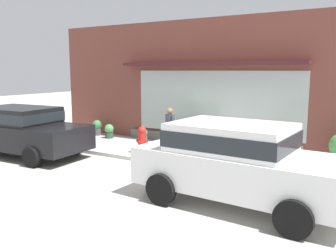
{
  "coord_description": "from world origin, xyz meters",
  "views": [
    {
      "loc": [
        5.6,
        -9.05,
        2.79
      ],
      "look_at": [
        -0.6,
        1.2,
        0.93
      ],
      "focal_mm": 38.53,
      "sensor_mm": 36.0,
      "label": 1
    }
  ],
  "objects_px": {
    "potted_plant_window_right": "(169,137)",
    "potted_plant_window_center": "(109,131)",
    "parked_car_white": "(237,159)",
    "potted_plant_trailing_edge": "(144,135)",
    "potted_plant_low_front": "(278,146)",
    "pedestrian_with_handbag": "(170,128)",
    "potted_plant_near_hydrant": "(97,127)",
    "potted_plant_window_left": "(190,132)",
    "parked_car_black": "(21,128)",
    "fire_hydrant": "(142,140)"
  },
  "relations": [
    {
      "from": "fire_hydrant",
      "to": "potted_plant_low_front",
      "type": "distance_m",
      "value": 4.5
    },
    {
      "from": "parked_car_white",
      "to": "potted_plant_window_center",
      "type": "bearing_deg",
      "value": 151.65
    },
    {
      "from": "parked_car_black",
      "to": "potted_plant_window_center",
      "type": "bearing_deg",
      "value": 79.82
    },
    {
      "from": "potted_plant_window_right",
      "to": "potted_plant_window_center",
      "type": "distance_m",
      "value": 2.91
    },
    {
      "from": "potted_plant_window_center",
      "to": "potted_plant_near_hydrant",
      "type": "bearing_deg",
      "value": 163.12
    },
    {
      "from": "potted_plant_window_left",
      "to": "potted_plant_near_hydrant",
      "type": "relative_size",
      "value": 1.58
    },
    {
      "from": "potted_plant_trailing_edge",
      "to": "potted_plant_low_front",
      "type": "xyz_separation_m",
      "value": [
        5.12,
        0.35,
        0.07
      ]
    },
    {
      "from": "potted_plant_window_center",
      "to": "potted_plant_near_hydrant",
      "type": "height_order",
      "value": "potted_plant_near_hydrant"
    },
    {
      "from": "potted_plant_trailing_edge",
      "to": "potted_plant_window_center",
      "type": "height_order",
      "value": "potted_plant_window_center"
    },
    {
      "from": "fire_hydrant",
      "to": "parked_car_white",
      "type": "distance_m",
      "value": 5.23
    },
    {
      "from": "fire_hydrant",
      "to": "potted_plant_trailing_edge",
      "type": "height_order",
      "value": "fire_hydrant"
    },
    {
      "from": "potted_plant_window_right",
      "to": "potted_plant_near_hydrant",
      "type": "bearing_deg",
      "value": 175.57
    },
    {
      "from": "potted_plant_window_right",
      "to": "parked_car_black",
      "type": "bearing_deg",
      "value": -131.34
    },
    {
      "from": "potted_plant_window_center",
      "to": "potted_plant_window_left",
      "type": "bearing_deg",
      "value": 0.4
    },
    {
      "from": "potted_plant_near_hydrant",
      "to": "potted_plant_window_left",
      "type": "bearing_deg",
      "value": -3.02
    },
    {
      "from": "parked_car_black",
      "to": "parked_car_white",
      "type": "distance_m",
      "value": 7.62
    },
    {
      "from": "fire_hydrant",
      "to": "potted_plant_near_hydrant",
      "type": "distance_m",
      "value": 4.09
    },
    {
      "from": "fire_hydrant",
      "to": "potted_plant_trailing_edge",
      "type": "xyz_separation_m",
      "value": [
        -1.07,
        1.62,
        -0.19
      ]
    },
    {
      "from": "potted_plant_trailing_edge",
      "to": "potted_plant_low_front",
      "type": "bearing_deg",
      "value": 3.89
    },
    {
      "from": "potted_plant_near_hydrant",
      "to": "potted_plant_low_front",
      "type": "xyz_separation_m",
      "value": [
        7.71,
        0.16,
        -0.01
      ]
    },
    {
      "from": "pedestrian_with_handbag",
      "to": "potted_plant_window_center",
      "type": "distance_m",
      "value": 3.84
    },
    {
      "from": "potted_plant_window_center",
      "to": "potted_plant_near_hydrant",
      "type": "relative_size",
      "value": 0.89
    },
    {
      "from": "potted_plant_trailing_edge",
      "to": "potted_plant_window_left",
      "type": "xyz_separation_m",
      "value": [
        2.08,
        -0.05,
        0.33
      ]
    },
    {
      "from": "pedestrian_with_handbag",
      "to": "parked_car_white",
      "type": "xyz_separation_m",
      "value": [
        3.53,
        -3.2,
        0.08
      ]
    },
    {
      "from": "parked_car_white",
      "to": "potted_plant_trailing_edge",
      "type": "height_order",
      "value": "parked_car_white"
    },
    {
      "from": "pedestrian_with_handbag",
      "to": "potted_plant_window_center",
      "type": "bearing_deg",
      "value": -163.1
    },
    {
      "from": "pedestrian_with_handbag",
      "to": "potted_plant_window_right",
      "type": "distance_m",
      "value": 1.43
    },
    {
      "from": "parked_car_white",
      "to": "parked_car_black",
      "type": "bearing_deg",
      "value": 179.12
    },
    {
      "from": "pedestrian_with_handbag",
      "to": "potted_plant_near_hydrant",
      "type": "bearing_deg",
      "value": -162.99
    },
    {
      "from": "pedestrian_with_handbag",
      "to": "potted_plant_trailing_edge",
      "type": "xyz_separation_m",
      "value": [
        -1.93,
        1.22,
        -0.62
      ]
    },
    {
      "from": "pedestrian_with_handbag",
      "to": "parked_car_black",
      "type": "height_order",
      "value": "parked_car_black"
    },
    {
      "from": "potted_plant_window_left",
      "to": "parked_car_black",
      "type": "bearing_deg",
      "value": -137.5
    },
    {
      "from": "potted_plant_trailing_edge",
      "to": "potted_plant_window_left",
      "type": "relative_size",
      "value": 0.5
    },
    {
      "from": "potted_plant_low_front",
      "to": "pedestrian_with_handbag",
      "type": "bearing_deg",
      "value": -153.82
    },
    {
      "from": "parked_car_black",
      "to": "potted_plant_window_left",
      "type": "bearing_deg",
      "value": 38.99
    },
    {
      "from": "fire_hydrant",
      "to": "pedestrian_with_handbag",
      "type": "height_order",
      "value": "pedestrian_with_handbag"
    },
    {
      "from": "potted_plant_window_center",
      "to": "potted_plant_low_front",
      "type": "relative_size",
      "value": 0.91
    },
    {
      "from": "parked_car_white",
      "to": "potted_plant_trailing_edge",
      "type": "xyz_separation_m",
      "value": [
        -5.46,
        4.42,
        -0.7
      ]
    },
    {
      "from": "fire_hydrant",
      "to": "potted_plant_low_front",
      "type": "xyz_separation_m",
      "value": [
        4.05,
        1.97,
        -0.12
      ]
    },
    {
      "from": "parked_car_black",
      "to": "parked_car_white",
      "type": "xyz_separation_m",
      "value": [
        7.6,
        -0.5,
        0.07
      ]
    },
    {
      "from": "parked_car_black",
      "to": "potted_plant_window_right",
      "type": "distance_m",
      "value": 5.11
    },
    {
      "from": "potted_plant_window_right",
      "to": "potted_plant_near_hydrant",
      "type": "height_order",
      "value": "potted_plant_near_hydrant"
    },
    {
      "from": "fire_hydrant",
      "to": "potted_plant_window_center",
      "type": "distance_m",
      "value": 3.17
    },
    {
      "from": "potted_plant_window_left",
      "to": "potted_plant_low_front",
      "type": "distance_m",
      "value": 3.08
    },
    {
      "from": "parked_car_black",
      "to": "potted_plant_window_right",
      "type": "xyz_separation_m",
      "value": [
        3.36,
        3.81,
        -0.55
      ]
    },
    {
      "from": "fire_hydrant",
      "to": "potted_plant_low_front",
      "type": "height_order",
      "value": "fire_hydrant"
    },
    {
      "from": "potted_plant_window_right",
      "to": "potted_plant_trailing_edge",
      "type": "bearing_deg",
      "value": 175.24
    },
    {
      "from": "potted_plant_window_right",
      "to": "potted_plant_window_left",
      "type": "height_order",
      "value": "potted_plant_window_left"
    },
    {
      "from": "parked_car_black",
      "to": "potted_plant_low_front",
      "type": "xyz_separation_m",
      "value": [
        7.26,
        4.26,
        -0.56
      ]
    },
    {
      "from": "potted_plant_window_right",
      "to": "potted_plant_low_front",
      "type": "bearing_deg",
      "value": 6.57
    }
  ]
}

